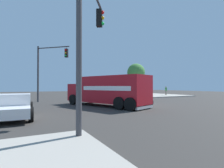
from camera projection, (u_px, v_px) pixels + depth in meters
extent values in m
plane|color=#33302D|center=(132.00, 105.00, 16.55)|extent=(100.00, 100.00, 0.00)
cube|color=#9E998E|center=(150.00, 95.00, 34.05)|extent=(11.48, 11.48, 0.14)
cube|color=#AD141E|center=(114.00, 89.00, 15.55)|extent=(4.56, 6.82, 2.36)
cube|color=#AD141E|center=(83.00, 92.00, 18.36)|extent=(2.93, 2.64, 1.70)
cube|color=black|center=(77.00, 89.00, 18.92)|extent=(1.91, 0.81, 0.88)
cube|color=#B2B2B7|center=(144.00, 107.00, 13.51)|extent=(2.22, 1.03, 0.21)
cube|color=white|center=(104.00, 88.00, 14.64)|extent=(1.97, 5.00, 0.36)
cube|color=white|center=(122.00, 88.00, 16.47)|extent=(1.97, 5.00, 0.36)
cylinder|color=black|center=(73.00, 99.00, 17.38)|extent=(0.62, 1.03, 1.00)
cylinder|color=black|center=(92.00, 98.00, 19.25)|extent=(0.62, 1.03, 1.00)
cylinder|color=black|center=(119.00, 103.00, 13.56)|extent=(0.62, 1.03, 1.00)
cylinder|color=black|center=(137.00, 101.00, 15.43)|extent=(0.62, 1.03, 1.00)
cylinder|color=black|center=(130.00, 104.00, 12.87)|extent=(0.62, 1.03, 1.00)
cylinder|color=black|center=(147.00, 102.00, 14.74)|extent=(0.62, 1.03, 1.00)
cylinder|color=#38383D|center=(79.00, 42.00, 6.03)|extent=(0.20, 0.20, 6.42)
cylinder|color=#38383D|center=(99.00, 7.00, 9.69)|extent=(0.03, 0.03, 0.25)
cube|color=black|center=(99.00, 18.00, 9.69)|extent=(0.42, 0.42, 0.95)
sphere|color=red|center=(103.00, 12.00, 9.67)|extent=(0.20, 0.20, 0.20)
sphere|color=#EFA314|center=(103.00, 18.00, 9.67)|extent=(0.20, 0.20, 0.20)
sphere|color=#19CC4C|center=(103.00, 24.00, 9.66)|extent=(0.20, 0.20, 0.20)
cylinder|color=#38383D|center=(38.00, 74.00, 20.26)|extent=(0.20, 0.20, 6.44)
cylinder|color=#38383D|center=(53.00, 47.00, 19.77)|extent=(3.01, 2.82, 0.12)
cylinder|color=#38383D|center=(66.00, 48.00, 19.33)|extent=(0.03, 0.03, 0.25)
cube|color=black|center=(66.00, 53.00, 19.33)|extent=(0.42, 0.42, 0.95)
sphere|color=red|center=(66.00, 50.00, 19.16)|extent=(0.20, 0.20, 0.20)
sphere|color=#EFA314|center=(66.00, 53.00, 19.15)|extent=(0.20, 0.20, 0.20)
sphere|color=#19CC4C|center=(66.00, 56.00, 19.15)|extent=(0.20, 0.20, 0.20)
cube|color=white|center=(8.00, 113.00, 8.44)|extent=(2.02, 1.59, 0.50)
cube|color=white|center=(11.00, 104.00, 9.90)|extent=(2.03, 1.79, 1.10)
cube|color=black|center=(11.00, 99.00, 9.90)|extent=(1.86, 1.51, 0.48)
cube|color=white|center=(14.00, 105.00, 11.57)|extent=(2.04, 2.09, 0.55)
cylinder|color=black|center=(31.00, 114.00, 8.99)|extent=(0.28, 0.77, 0.76)
cylinder|color=black|center=(31.00, 107.00, 12.10)|extent=(0.28, 0.77, 0.76)
cylinder|color=gray|center=(166.00, 93.00, 33.24)|extent=(0.14, 0.14, 0.81)
cylinder|color=gray|center=(166.00, 93.00, 33.08)|extent=(0.14, 0.14, 0.81)
cube|color=#3F8C4C|center=(166.00, 89.00, 33.17)|extent=(0.26, 0.36, 0.61)
sphere|color=#936B4C|center=(166.00, 87.00, 33.18)|extent=(0.22, 0.22, 0.22)
cylinder|color=#3F8C4C|center=(165.00, 89.00, 33.38)|extent=(0.09, 0.09, 0.55)
cylinder|color=#3F8C4C|center=(167.00, 89.00, 32.97)|extent=(0.09, 0.09, 0.55)
cube|color=white|center=(144.00, 91.00, 40.26)|extent=(0.08, 0.04, 0.95)
cube|color=white|center=(143.00, 91.00, 40.17)|extent=(0.08, 0.04, 0.95)
cube|color=white|center=(143.00, 91.00, 40.09)|extent=(0.08, 0.04, 0.95)
cube|color=white|center=(142.00, 91.00, 40.00)|extent=(0.08, 0.04, 0.95)
cube|color=white|center=(141.00, 91.00, 39.92)|extent=(0.08, 0.04, 0.95)
cube|color=white|center=(141.00, 91.00, 39.84)|extent=(0.08, 0.04, 0.95)
cube|color=white|center=(140.00, 91.00, 39.75)|extent=(0.08, 0.04, 0.95)
cube|color=white|center=(140.00, 91.00, 39.67)|extent=(0.08, 0.04, 0.95)
cube|color=white|center=(139.00, 91.00, 39.59)|extent=(0.08, 0.04, 0.95)
cube|color=white|center=(138.00, 91.00, 39.50)|extent=(0.08, 0.04, 0.95)
cube|color=white|center=(138.00, 91.00, 39.42)|extent=(0.08, 0.04, 0.95)
cube|color=white|center=(137.00, 92.00, 39.33)|extent=(0.08, 0.04, 0.95)
cube|color=white|center=(136.00, 92.00, 39.25)|extent=(0.08, 0.04, 0.95)
cube|color=white|center=(136.00, 92.00, 39.17)|extent=(0.08, 0.04, 0.95)
cube|color=white|center=(135.00, 92.00, 39.08)|extent=(0.08, 0.04, 0.95)
cube|color=white|center=(134.00, 92.00, 39.00)|extent=(0.08, 0.04, 0.95)
cube|color=white|center=(134.00, 92.00, 38.92)|extent=(0.08, 0.04, 0.95)
cube|color=white|center=(133.00, 92.00, 38.83)|extent=(0.08, 0.04, 0.95)
cube|color=white|center=(132.00, 92.00, 38.75)|extent=(0.08, 0.04, 0.95)
cube|color=white|center=(132.00, 92.00, 38.67)|extent=(0.08, 0.04, 0.95)
cube|color=white|center=(131.00, 92.00, 38.58)|extent=(0.08, 0.04, 0.95)
cube|color=white|center=(130.00, 92.00, 38.50)|extent=(0.08, 0.04, 0.95)
cube|color=white|center=(130.00, 92.00, 38.41)|extent=(0.08, 0.04, 0.95)
cube|color=white|center=(129.00, 92.00, 38.33)|extent=(0.08, 0.04, 0.95)
cube|color=white|center=(128.00, 92.00, 38.25)|extent=(0.08, 0.04, 0.95)
cube|color=white|center=(127.00, 92.00, 38.16)|extent=(0.08, 0.04, 0.95)
cube|color=white|center=(127.00, 92.00, 38.08)|extent=(0.08, 0.04, 0.95)
cube|color=white|center=(126.00, 92.00, 38.00)|extent=(0.08, 0.04, 0.95)
cube|color=white|center=(125.00, 92.00, 37.91)|extent=(0.08, 0.04, 0.95)
cube|color=white|center=(125.00, 92.00, 37.83)|extent=(0.08, 0.04, 0.95)
cube|color=white|center=(124.00, 92.00, 37.74)|extent=(0.08, 0.04, 0.95)
cube|color=white|center=(123.00, 92.00, 37.66)|extent=(0.08, 0.04, 0.95)
cube|color=white|center=(122.00, 92.00, 37.58)|extent=(0.08, 0.04, 0.95)
cube|color=white|center=(134.00, 90.00, 38.94)|extent=(5.86, 0.03, 0.07)
cube|color=white|center=(134.00, 92.00, 38.93)|extent=(5.86, 0.03, 0.07)
cylinder|color=brown|center=(136.00, 86.00, 37.78)|extent=(0.32, 0.32, 3.22)
sphere|color=#427F38|center=(136.00, 72.00, 37.81)|extent=(3.81, 3.81, 3.81)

